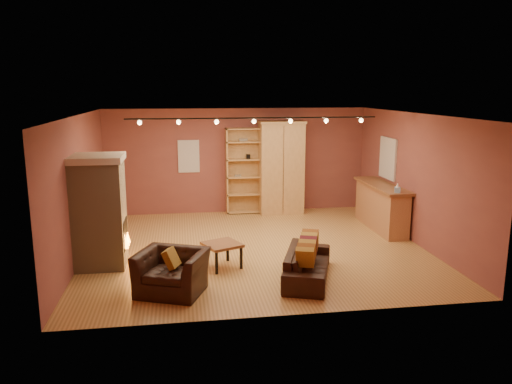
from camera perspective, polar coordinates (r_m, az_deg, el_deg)
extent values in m
plane|color=#A5753A|center=(10.64, -0.06, -6.38)|extent=(7.00, 7.00, 0.00)
plane|color=brown|center=(10.13, -0.06, 8.85)|extent=(7.00, 7.00, 0.00)
cube|color=brown|center=(13.47, -2.14, 3.59)|extent=(7.00, 0.02, 2.80)
cube|color=brown|center=(10.37, -19.55, 0.44)|extent=(0.02, 6.50, 2.80)
cube|color=brown|center=(11.35, 17.70, 1.49)|extent=(0.02, 6.50, 2.80)
cube|color=tan|center=(9.80, -17.44, -2.45)|extent=(0.90, 0.90, 2.00)
cube|color=beige|center=(9.61, -17.83, 3.69)|extent=(0.98, 0.98, 0.12)
cube|color=black|center=(9.85, -14.93, -4.65)|extent=(0.10, 0.65, 0.55)
cone|color=orange|center=(9.88, -14.55, -5.31)|extent=(0.10, 0.10, 0.22)
cube|color=silver|center=(13.35, -7.70, 4.06)|extent=(0.56, 0.04, 0.86)
cube|color=tan|center=(13.51, -1.52, 2.53)|extent=(0.94, 0.04, 2.29)
cube|color=tan|center=(13.30, -3.36, 2.37)|extent=(0.04, 0.36, 2.29)
cube|color=tan|center=(13.41, 0.47, 2.46)|extent=(0.04, 0.36, 2.29)
cube|color=gray|center=(13.35, -2.10, 1.87)|extent=(0.18, 0.12, 0.05)
cube|color=black|center=(13.31, -0.91, 4.07)|extent=(0.10, 0.10, 0.12)
cube|color=tan|center=(13.57, -1.41, -2.20)|extent=(0.94, 0.36, 0.04)
cube|color=tan|center=(13.47, -1.42, -0.21)|extent=(0.94, 0.36, 0.03)
cube|color=tan|center=(13.38, -1.43, 1.75)|extent=(0.94, 0.36, 0.04)
cube|color=tan|center=(13.30, -1.44, 3.75)|extent=(0.94, 0.36, 0.04)
cube|color=tan|center=(13.25, -1.45, 5.76)|extent=(0.94, 0.36, 0.04)
cube|color=tan|center=(13.21, -1.46, 7.24)|extent=(0.94, 0.36, 0.04)
cube|color=tan|center=(13.37, 2.88, 2.69)|extent=(1.16, 0.63, 2.42)
cube|color=brown|center=(13.07, 3.15, 2.48)|extent=(0.02, 0.01, 2.32)
cube|color=tan|center=(13.23, 2.93, 8.00)|extent=(1.22, 0.69, 0.06)
cube|color=tan|center=(12.31, 14.10, -1.76)|extent=(0.49, 2.14, 1.02)
cube|color=brown|center=(12.20, 14.23, 0.71)|extent=(0.61, 2.26, 0.06)
cube|color=#88B2DA|center=(11.32, 15.86, 0.25)|extent=(0.16, 0.16, 0.13)
cone|color=white|center=(11.29, 15.89, 0.81)|extent=(0.08, 0.08, 0.10)
cube|color=silver|center=(12.55, 14.84, 3.75)|extent=(0.05, 0.90, 1.00)
imported|color=black|center=(8.93, 5.91, -7.66)|extent=(1.10, 1.89, 0.71)
cube|color=#A87B2B|center=(8.34, 5.63, -7.45)|extent=(0.36, 0.32, 0.36)
cube|color=brown|center=(8.54, 5.76, -6.97)|extent=(0.36, 0.32, 0.36)
cube|color=#A87B2B|center=(8.75, 5.88, -6.52)|extent=(0.36, 0.32, 0.36)
cube|color=maroon|center=(8.96, 6.00, -6.08)|extent=(0.36, 0.32, 0.36)
cube|color=#A87B2B|center=(9.17, 6.12, -5.66)|extent=(0.36, 0.32, 0.36)
cube|color=brown|center=(9.38, 6.23, -5.27)|extent=(0.36, 0.32, 0.36)
imported|color=black|center=(8.39, -9.63, -8.24)|extent=(1.26, 1.05, 0.94)
cube|color=#A87B2B|center=(8.35, -9.66, -7.48)|extent=(0.33, 0.37, 0.34)
cube|color=brown|center=(9.42, -3.90, -6.01)|extent=(0.82, 0.82, 0.05)
cube|color=black|center=(9.23, -5.36, -7.97)|extent=(0.05, 0.05, 0.41)
cube|color=black|center=(9.27, -2.13, -7.83)|extent=(0.05, 0.05, 0.41)
cube|color=black|center=(9.72, -5.54, -6.94)|extent=(0.05, 0.05, 0.41)
cube|color=black|center=(9.76, -2.48, -6.82)|extent=(0.05, 0.05, 0.41)
cylinder|color=black|center=(10.33, -0.23, 8.46)|extent=(5.20, 0.03, 0.03)
sphere|color=#FFD88C|center=(10.25, -13.17, 7.74)|extent=(0.09, 0.09, 0.09)
sphere|color=#FFD88C|center=(10.22, -8.84, 7.89)|extent=(0.09, 0.09, 0.09)
sphere|color=#FFD88C|center=(10.25, -4.51, 8.01)|extent=(0.09, 0.09, 0.09)
sphere|color=#FFD88C|center=(10.33, -0.23, 8.07)|extent=(0.09, 0.09, 0.09)
sphere|color=#FFD88C|center=(10.47, 3.96, 8.09)|extent=(0.09, 0.09, 0.09)
sphere|color=#FFD88C|center=(10.67, 8.03, 8.08)|extent=(0.09, 0.09, 0.09)
sphere|color=#FFD88C|center=(10.91, 11.93, 8.02)|extent=(0.09, 0.09, 0.09)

